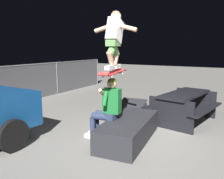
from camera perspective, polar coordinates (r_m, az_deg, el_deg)
ground_plane at (r=4.88m, az=4.72°, el=-12.33°), size 40.00×40.00×0.00m
ledge_box_main at (r=4.82m, az=4.09°, el=-9.80°), size 1.92×0.97×0.45m
person_sitting_on_ledge at (r=4.76m, az=-1.15°, el=-3.98°), size 0.60×0.77×1.28m
skateboard at (r=4.62m, az=0.28°, el=4.12°), size 1.04×0.32×0.13m
skater_airborne at (r=4.65m, az=0.56°, el=12.65°), size 0.63×0.89×1.12m
kicker_ramp at (r=7.07m, az=4.54°, el=-4.66°), size 1.01×0.90×0.38m
picnic_table_back at (r=6.20m, az=17.21°, el=-3.04°), size 1.91×1.62×0.75m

